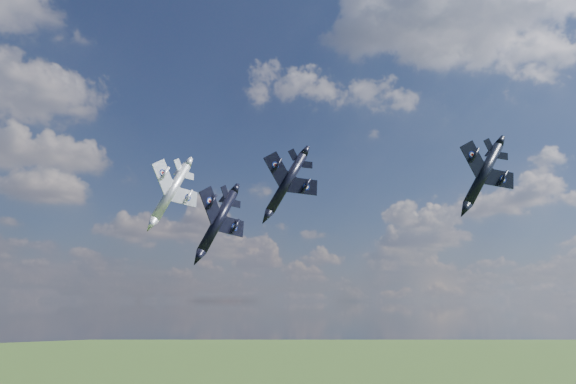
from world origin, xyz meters
TOP-DOWN VIEW (x-y plane):
  - jet_lead_navy at (-8.76, 11.53)m, footprint 13.17×15.83m
  - jet_right_navy at (18.49, -9.72)m, footprint 12.82×15.43m
  - jet_high_navy at (9.44, 22.62)m, footprint 15.01×18.40m
  - jet_left_silver at (-13.69, 15.89)m, footprint 12.57×15.08m

SIDE VIEW (x-z plane):
  - jet_lead_navy at x=-8.76m, z-range 73.83..81.53m
  - jet_left_silver at x=-13.69m, z-range 78.22..85.42m
  - jet_right_navy at x=18.49m, z-range 79.69..87.22m
  - jet_high_navy at x=9.44m, z-range 82.56..91.38m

